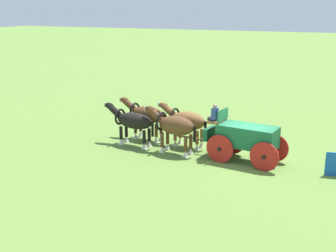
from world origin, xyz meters
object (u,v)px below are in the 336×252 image
object	(u,v)px
draft_horse_rear_near	(174,126)
draft_horse_lead_near	(132,121)
draft_horse_rear_off	(186,121)
draft_horse_lead_off	(146,115)
show_wagon	(245,137)

from	to	relation	value
draft_horse_rear_near	draft_horse_lead_near	distance (m)	2.62
draft_horse_rear_off	draft_horse_lead_near	size ratio (longest dim) A/B	0.92
draft_horse_rear_near	draft_horse_lead_off	bearing A→B (deg)	-33.91
draft_horse_rear_near	draft_horse_lead_near	size ratio (longest dim) A/B	0.94
draft_horse_rear_off	draft_horse_lead_near	bearing A→B (deg)	19.01
draft_horse_rear_off	draft_horse_lead_near	world-z (taller)	draft_horse_rear_off
show_wagon	draft_horse_rear_near	size ratio (longest dim) A/B	1.94
draft_horse_lead_near	draft_horse_rear_near	bearing A→B (deg)	172.59
show_wagon	draft_horse_lead_near	size ratio (longest dim) A/B	1.82
show_wagon	draft_horse_lead_off	bearing A→B (deg)	-13.44
show_wagon	draft_horse_lead_near	distance (m)	6.24
draft_horse_lead_off	draft_horse_rear_near	bearing A→B (deg)	146.09
draft_horse_lead_near	draft_horse_lead_off	size ratio (longest dim) A/B	1.05
draft_horse_rear_near	draft_horse_lead_near	bearing A→B (deg)	-7.41
draft_horse_rear_near	draft_horse_rear_off	bearing A→B (deg)	-97.37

